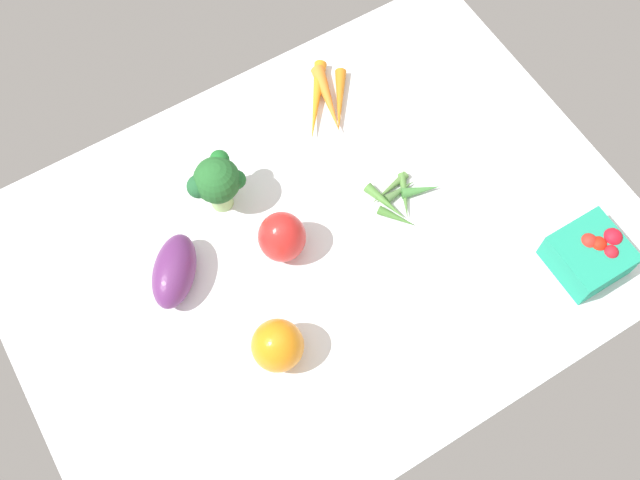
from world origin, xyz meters
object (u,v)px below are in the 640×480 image
at_px(bell_pepper_orange, 278,346).
at_px(broccoli_head, 217,181).
at_px(okra_pile, 400,198).
at_px(bell_pepper_red, 282,237).
at_px(carrot_bunch, 327,101).
at_px(berry_basket, 590,254).
at_px(eggplant, 174,271).

height_order(bell_pepper_orange, broccoli_head, broccoli_head).
bearing_deg(okra_pile, bell_pepper_orange, -157.62).
relative_size(okra_pile, bell_pepper_red, 1.32).
xyz_separation_m(bell_pepper_orange, carrot_bunch, (0.31, 0.36, -0.03)).
height_order(bell_pepper_orange, carrot_bunch, bell_pepper_orange).
xyz_separation_m(carrot_bunch, berry_basket, (0.20, -0.49, 0.02)).
relative_size(eggplant, carrot_bunch, 0.80).
distance_m(bell_pepper_orange, eggplant, 0.21).
bearing_deg(okra_pile, eggplant, 170.35).
bearing_deg(okra_pile, bell_pepper_red, 173.85).
distance_m(broccoli_head, okra_pile, 0.31).
bearing_deg(bell_pepper_orange, carrot_bunch, 49.59).
height_order(bell_pepper_orange, okra_pile, bell_pepper_orange).
xyz_separation_m(bell_pepper_orange, berry_basket, (0.51, -0.13, -0.01)).
xyz_separation_m(okra_pile, carrot_bunch, (-0.00, 0.23, 0.00)).
distance_m(bell_pepper_orange, okra_pile, 0.34).
bearing_deg(okra_pile, carrot_bunch, 91.19).
bearing_deg(berry_basket, carrot_bunch, 112.46).
xyz_separation_m(okra_pile, eggplant, (-0.39, 0.07, 0.03)).
height_order(eggplant, carrot_bunch, eggplant).
distance_m(bell_pepper_orange, berry_basket, 0.53).
height_order(broccoli_head, carrot_bunch, broccoli_head).
bearing_deg(bell_pepper_orange, eggplant, 111.96).
bearing_deg(bell_pepper_red, bell_pepper_orange, -122.08).
bearing_deg(broccoli_head, bell_pepper_orange, -99.96).
bearing_deg(bell_pepper_orange, okra_pile, 22.38).
xyz_separation_m(broccoli_head, berry_basket, (0.46, -0.41, -0.04)).
bearing_deg(eggplant, bell_pepper_red, 114.84).
xyz_separation_m(broccoli_head, eggplant, (-0.13, -0.09, -0.04)).
relative_size(okra_pile, eggplant, 0.98).
bearing_deg(berry_basket, eggplant, 151.41).
relative_size(bell_pepper_orange, broccoli_head, 0.77).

